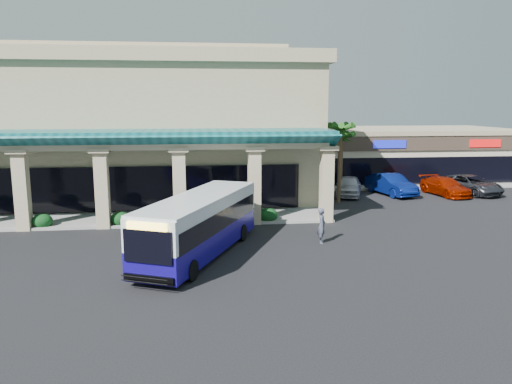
{
  "coord_description": "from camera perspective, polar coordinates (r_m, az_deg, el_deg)",
  "views": [
    {
      "loc": [
        -1.96,
        -24.52,
        7.2
      ],
      "look_at": [
        1.45,
        3.93,
        2.2
      ],
      "focal_mm": 35.0,
      "sensor_mm": 36.0,
      "label": 1
    }
  ],
  "objects": [
    {
      "name": "ground",
      "position": [
        25.63,
        -2.19,
        -6.42
      ],
      "size": [
        110.0,
        110.0,
        0.0
      ],
      "primitive_type": "plane",
      "color": "black"
    },
    {
      "name": "broadleaf_tree",
      "position": [
        44.79,
        5.41,
        3.71
      ],
      "size": [
        2.6,
        2.6,
        4.81
      ],
      "primitive_type": null,
      "color": "#0B3311",
      "rests_on": "ground"
    },
    {
      "name": "strip_mall",
      "position": [
        52.67,
        15.51,
        4.37
      ],
      "size": [
        22.5,
        12.5,
        4.9
      ],
      "primitive_type": null,
      "color": "beige",
      "rests_on": "ground"
    },
    {
      "name": "main_building",
      "position": [
        40.99,
        -15.43,
        7.42
      ],
      "size": [
        30.8,
        14.8,
        11.35
      ],
      "primitive_type": null,
      "color": "tan",
      "rests_on": "ground"
    },
    {
      "name": "palm_1",
      "position": [
        40.41,
        9.7,
        3.65
      ],
      "size": [
        2.4,
        2.4,
        5.8
      ],
      "primitive_type": null,
      "color": "#1C4E14",
      "rests_on": "ground"
    },
    {
      "name": "car_gray",
      "position": [
        44.48,
        23.26,
        0.79
      ],
      "size": [
        4.21,
        6.1,
        1.55
      ],
      "primitive_type": "imported",
      "rotation": [
        0.0,
        0.0,
        0.32
      ],
      "color": "#26282F",
      "rests_on": "ground"
    },
    {
      "name": "car_white",
      "position": [
        41.88,
        15.16,
        0.84
      ],
      "size": [
        2.96,
        5.46,
        1.71
      ],
      "primitive_type": "imported",
      "rotation": [
        0.0,
        0.0,
        0.23
      ],
      "color": "navy",
      "rests_on": "ground"
    },
    {
      "name": "car_red",
      "position": [
        43.03,
        20.8,
        0.59
      ],
      "size": [
        2.77,
        5.23,
        1.44
      ],
      "primitive_type": "imported",
      "rotation": [
        0.0,
        0.0,
        0.16
      ],
      "color": "#991900",
      "rests_on": "ground"
    },
    {
      "name": "car_silver",
      "position": [
        40.66,
        10.54,
        0.68
      ],
      "size": [
        3.38,
        5.07,
        1.6
      ],
      "primitive_type": "imported",
      "rotation": [
        0.0,
        0.0,
        -0.35
      ],
      "color": "silver",
      "rests_on": "ground"
    },
    {
      "name": "transit_bus",
      "position": [
        24.21,
        -6.43,
        -3.87
      ],
      "size": [
        6.5,
        10.57,
        2.93
      ],
      "primitive_type": null,
      "rotation": [
        0.0,
        0.0,
        -0.42
      ],
      "color": "#14097A",
      "rests_on": "ground"
    },
    {
      "name": "arcade",
      "position": [
        32.19,
        -17.59,
        1.67
      ],
      "size": [
        30.0,
        6.2,
        5.7
      ],
      "primitive_type": null,
      "color": "#0F575C",
      "rests_on": "ground"
    },
    {
      "name": "pedestrian",
      "position": [
        26.53,
        7.54,
        -3.83
      ],
      "size": [
        0.61,
        0.78,
        1.88
      ],
      "primitive_type": "imported",
      "rotation": [
        0.0,
        0.0,
        1.32
      ],
      "color": "#44495C",
      "rests_on": "ground"
    },
    {
      "name": "palm_0",
      "position": [
        37.23,
        9.54,
        3.75
      ],
      "size": [
        2.4,
        2.4,
        6.6
      ],
      "primitive_type": null,
      "color": "#1C4E14",
      "rests_on": "ground"
    }
  ]
}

